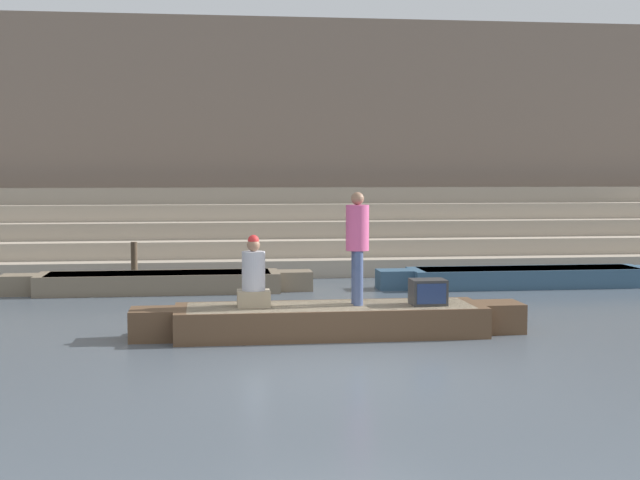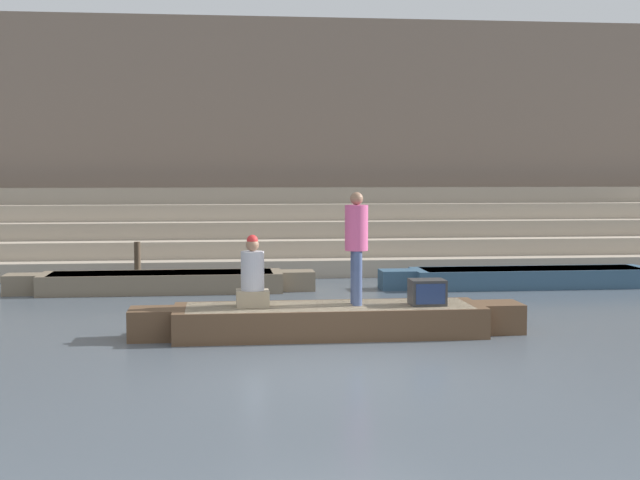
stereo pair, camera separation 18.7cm
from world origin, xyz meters
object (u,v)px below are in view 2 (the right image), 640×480
at_px(person_standing, 356,240).
at_px(moored_boat_shore, 162,282).
at_px(tv_set, 427,292).
at_px(moored_boat_distant, 531,277).
at_px(person_rowing, 253,278).
at_px(rowboat_main, 329,319).
at_px(mooring_post, 137,264).

distance_m(person_standing, moored_boat_shore, 6.16).
bearing_deg(moored_boat_shore, tv_set, -55.57).
relative_size(person_standing, moored_boat_shore, 0.27).
distance_m(moored_boat_shore, moored_boat_distant, 7.81).
relative_size(person_rowing, moored_boat_shore, 0.17).
bearing_deg(rowboat_main, person_standing, 5.96).
bearing_deg(person_rowing, moored_boat_distant, 43.06).
xyz_separation_m(person_standing, tv_set, (1.07, -0.15, -0.79)).
relative_size(rowboat_main, mooring_post, 6.23).
height_order(moored_boat_shore, moored_boat_distant, same).
height_order(person_standing, moored_boat_shore, person_standing).
xyz_separation_m(person_standing, moored_boat_distant, (4.57, 5.01, -1.22)).
xyz_separation_m(rowboat_main, moored_boat_distant, (5.00, 5.07, -0.03)).
relative_size(moored_boat_shore, mooring_post, 6.55).
height_order(person_standing, person_rowing, person_standing).
bearing_deg(mooring_post, person_rowing, -69.92).
height_order(person_standing, moored_boat_distant, person_standing).
xyz_separation_m(rowboat_main, person_standing, (0.43, 0.05, 1.20)).
relative_size(rowboat_main, person_rowing, 5.53).
bearing_deg(rowboat_main, mooring_post, 117.41).
bearing_deg(moored_boat_distant, rowboat_main, -132.70).
relative_size(person_standing, mooring_post, 1.79).
xyz_separation_m(moored_boat_distant, mooring_post, (-8.40, 1.16, 0.26)).
xyz_separation_m(person_rowing, moored_boat_distant, (6.15, 4.99, -0.67)).
relative_size(person_standing, tv_set, 3.25).
height_order(person_standing, mooring_post, person_standing).
bearing_deg(tv_set, mooring_post, 129.95).
bearing_deg(rowboat_main, person_rowing, 175.18).
distance_m(moored_boat_shore, mooring_post, 1.25).
bearing_deg(moored_boat_distant, person_rowing, -138.98).
distance_m(tv_set, mooring_post, 8.00).
relative_size(person_standing, person_rowing, 1.59).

